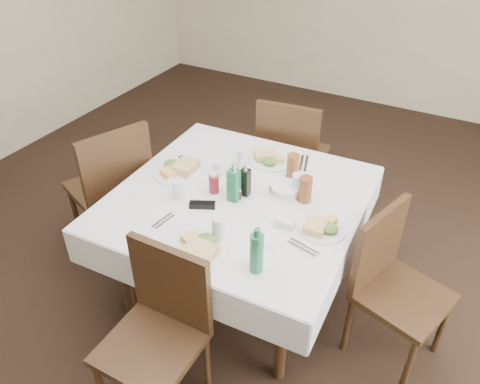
% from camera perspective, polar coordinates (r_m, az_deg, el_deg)
% --- Properties ---
extents(ground_plane, '(7.00, 7.00, 0.00)m').
position_cam_1_polar(ground_plane, '(3.17, 1.64, -13.21)').
color(ground_plane, black).
extents(room_shell, '(6.04, 7.04, 2.80)m').
position_cam_1_polar(room_shell, '(2.21, 2.41, 17.81)').
color(room_shell, '#BCB298').
rests_on(room_shell, ground).
extents(dining_table, '(1.47, 1.47, 0.76)m').
position_cam_1_polar(dining_table, '(2.81, -0.23, -1.67)').
color(dining_table, black).
rests_on(dining_table, ground).
extents(chair_north, '(0.52, 0.52, 1.00)m').
position_cam_1_polar(chair_north, '(3.60, 6.16, 4.97)').
color(chair_north, black).
rests_on(chair_north, ground).
extents(chair_south, '(0.44, 0.44, 0.94)m').
position_cam_1_polar(chair_south, '(2.40, -9.67, -15.43)').
color(chair_south, black).
rests_on(chair_south, ground).
extents(chair_east, '(0.55, 0.55, 0.93)m').
position_cam_1_polar(chair_east, '(2.70, 17.95, -9.93)').
color(chair_east, black).
rests_on(chair_east, ground).
extents(chair_west, '(0.63, 0.63, 1.02)m').
position_cam_1_polar(chair_west, '(3.29, -15.18, 0.99)').
color(chair_west, black).
rests_on(chair_west, ground).
extents(meal_north, '(0.27, 0.27, 0.06)m').
position_cam_1_polar(meal_north, '(3.07, 3.60, 4.01)').
color(meal_north, white).
rests_on(meal_north, dining_table).
extents(meal_south, '(0.30, 0.30, 0.07)m').
position_cam_1_polar(meal_south, '(2.37, -4.90, -6.74)').
color(meal_south, white).
rests_on(meal_south, dining_table).
extents(meal_east, '(0.26, 0.26, 0.06)m').
position_cam_1_polar(meal_east, '(2.53, 9.97, -4.22)').
color(meal_east, white).
rests_on(meal_east, dining_table).
extents(meal_west, '(0.31, 0.31, 0.07)m').
position_cam_1_polar(meal_west, '(2.98, -7.50, 2.78)').
color(meal_west, white).
rests_on(meal_west, dining_table).
extents(side_plate_a, '(0.15, 0.15, 0.01)m').
position_cam_1_polar(side_plate_a, '(3.10, -0.65, 4.05)').
color(side_plate_a, white).
rests_on(side_plate_a, dining_table).
extents(side_plate_b, '(0.15, 0.15, 0.01)m').
position_cam_1_polar(side_plate_b, '(2.45, 3.74, -5.69)').
color(side_plate_b, white).
rests_on(side_plate_b, dining_table).
extents(water_n, '(0.07, 0.07, 0.12)m').
position_cam_1_polar(water_n, '(2.99, 0.26, 4.11)').
color(water_n, silver).
rests_on(water_n, dining_table).
extents(water_s, '(0.08, 0.08, 0.15)m').
position_cam_1_polar(water_s, '(2.41, -2.54, -4.48)').
color(water_s, silver).
rests_on(water_s, dining_table).
extents(water_e, '(0.07, 0.07, 0.14)m').
position_cam_1_polar(water_e, '(2.75, 7.09, 0.89)').
color(water_e, silver).
rests_on(water_e, dining_table).
extents(water_w, '(0.06, 0.06, 0.12)m').
position_cam_1_polar(water_w, '(2.73, -7.61, 0.34)').
color(water_w, silver).
rests_on(water_w, dining_table).
extents(iced_tea_a, '(0.08, 0.08, 0.16)m').
position_cam_1_polar(iced_tea_a, '(2.90, 6.45, 3.11)').
color(iced_tea_a, brown).
rests_on(iced_tea_a, dining_table).
extents(iced_tea_b, '(0.08, 0.08, 0.16)m').
position_cam_1_polar(iced_tea_b, '(2.70, 7.97, 0.33)').
color(iced_tea_b, brown).
rests_on(iced_tea_b, dining_table).
extents(bread_basket, '(0.19, 0.19, 0.06)m').
position_cam_1_polar(bread_basket, '(2.76, 5.56, 0.19)').
color(bread_basket, silver).
rests_on(bread_basket, dining_table).
extents(oil_cruet_dark, '(0.05, 0.05, 0.22)m').
position_cam_1_polar(oil_cruet_dark, '(2.72, 0.64, 1.34)').
color(oil_cruet_dark, black).
rests_on(oil_cruet_dark, dining_table).
extents(oil_cruet_green, '(0.06, 0.06, 0.26)m').
position_cam_1_polar(oil_cruet_green, '(2.66, -0.76, 0.98)').
color(oil_cruet_green, '#1E6840').
rests_on(oil_cruet_green, dining_table).
extents(ketchup_bottle, '(0.06, 0.06, 0.13)m').
position_cam_1_polar(ketchup_bottle, '(2.76, -3.20, 1.07)').
color(ketchup_bottle, maroon).
rests_on(ketchup_bottle, dining_table).
extents(salt_shaker, '(0.04, 0.04, 0.09)m').
position_cam_1_polar(salt_shaker, '(2.74, -0.59, 0.38)').
color(salt_shaker, white).
rests_on(salt_shaker, dining_table).
extents(pepper_shaker, '(0.03, 0.03, 0.07)m').
position_cam_1_polar(pepper_shaker, '(2.71, -0.12, -0.21)').
color(pepper_shaker, '#3A291E').
rests_on(pepper_shaker, dining_table).
extents(coffee_mug, '(0.13, 0.13, 0.09)m').
position_cam_1_polar(coffee_mug, '(2.93, -2.57, 2.84)').
color(coffee_mug, white).
rests_on(coffee_mug, dining_table).
extents(sunglasses, '(0.15, 0.11, 0.03)m').
position_cam_1_polar(sunglasses, '(2.67, -4.61, -1.57)').
color(sunglasses, black).
rests_on(sunglasses, dining_table).
extents(green_bottle, '(0.07, 0.07, 0.25)m').
position_cam_1_polar(green_bottle, '(2.21, 2.04, -7.38)').
color(green_bottle, '#1E6840').
rests_on(green_bottle, dining_table).
extents(sugar_caddy, '(0.10, 0.06, 0.05)m').
position_cam_1_polar(sugar_caddy, '(2.52, 5.56, -3.77)').
color(sugar_caddy, white).
rests_on(sugar_caddy, dining_table).
extents(cutlery_n, '(0.10, 0.21, 0.01)m').
position_cam_1_polar(cutlery_n, '(3.08, 7.77, 3.47)').
color(cutlery_n, silver).
rests_on(cutlery_n, dining_table).
extents(cutlery_s, '(0.06, 0.16, 0.01)m').
position_cam_1_polar(cutlery_s, '(2.60, -9.32, -3.50)').
color(cutlery_s, silver).
rests_on(cutlery_s, dining_table).
extents(cutlery_e, '(0.18, 0.08, 0.01)m').
position_cam_1_polar(cutlery_e, '(2.42, 7.72, -6.74)').
color(cutlery_e, silver).
rests_on(cutlery_e, dining_table).
extents(cutlery_w, '(0.17, 0.05, 0.01)m').
position_cam_1_polar(cutlery_w, '(3.11, -6.27, 3.91)').
color(cutlery_w, silver).
rests_on(cutlery_w, dining_table).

